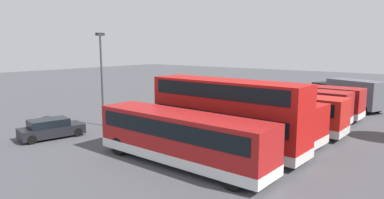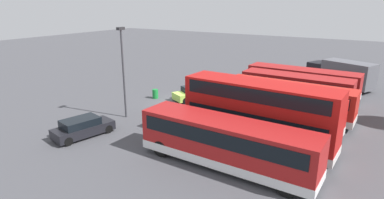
{
  "view_description": "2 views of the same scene",
  "coord_description": "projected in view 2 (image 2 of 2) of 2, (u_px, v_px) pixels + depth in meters",
  "views": [
    {
      "loc": [
        23.38,
        21.93,
        6.62
      ],
      "look_at": [
        -1.07,
        2.88,
        1.78
      ],
      "focal_mm": 31.76,
      "sensor_mm": 36.0,
      "label": 1
    },
    {
      "loc": [
        25.25,
        17.69,
        9.67
      ],
      "look_at": [
        2.74,
        3.66,
        1.58
      ],
      "focal_mm": 29.96,
      "sensor_mm": 36.0,
      "label": 2
    }
  ],
  "objects": [
    {
      "name": "box_truck_blue",
      "position": [
        341.0,
        73.0,
        37.23
      ],
      "size": [
        5.28,
        7.88,
        3.2
      ],
      "color": "#595960",
      "rests_on": "ground"
    },
    {
      "name": "bus_single_deck_sixth",
      "position": [
        226.0,
        142.0,
        19.22
      ],
      "size": [
        2.88,
        11.2,
        2.95
      ],
      "color": "#A51919",
      "rests_on": "ground"
    },
    {
      "name": "lamp_post_tall",
      "position": [
        123.0,
        66.0,
        26.8
      ],
      "size": [
        0.7,
        0.3,
        7.73
      ],
      "color": "#38383D",
      "rests_on": "ground"
    },
    {
      "name": "waste_bin_yellow",
      "position": [
        155.0,
        94.0,
        33.45
      ],
      "size": [
        0.6,
        0.6,
        0.95
      ],
      "primitive_type": "cylinder",
      "color": "#197F33",
      "rests_on": "ground"
    },
    {
      "name": "bus_single_deck_third",
      "position": [
        288.0,
        99.0,
        27.84
      ],
      "size": [
        2.91,
        10.99,
        2.95
      ],
      "color": "red",
      "rests_on": "ground"
    },
    {
      "name": "bus_single_deck_fourth",
      "position": [
        269.0,
        108.0,
        25.35
      ],
      "size": [
        3.21,
        11.18,
        2.95
      ],
      "color": "#B71411",
      "rests_on": "ground"
    },
    {
      "name": "car_hatchback_silver",
      "position": [
        83.0,
        127.0,
        23.88
      ],
      "size": [
        4.7,
        2.71,
        1.43
      ],
      "color": "black",
      "rests_on": "ground"
    },
    {
      "name": "bus_single_deck_near_end",
      "position": [
        302.0,
        81.0,
        33.93
      ],
      "size": [
        2.98,
        11.45,
        2.95
      ],
      "color": "#A51919",
      "rests_on": "ground"
    },
    {
      "name": "car_small_green",
      "position": [
        193.0,
        93.0,
        32.89
      ],
      "size": [
        4.35,
        3.43,
        1.43
      ],
      "color": "#A5D14C",
      "rests_on": "ground"
    },
    {
      "name": "bus_single_deck_second",
      "position": [
        295.0,
        89.0,
        31.09
      ],
      "size": [
        2.79,
        10.43,
        2.95
      ],
      "color": "#A51919",
      "rests_on": "ground"
    },
    {
      "name": "ground_plane",
      "position": [
        176.0,
        102.0,
        32.27
      ],
      "size": [
        140.0,
        140.0,
        0.0
      ],
      "primitive_type": "plane",
      "color": "#47474C"
    },
    {
      "name": "bus_double_decker_fifth",
      "position": [
        258.0,
        112.0,
        21.85
      ],
      "size": [
        3.02,
        10.63,
        4.55
      ],
      "color": "#B71411",
      "rests_on": "ground"
    }
  ]
}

